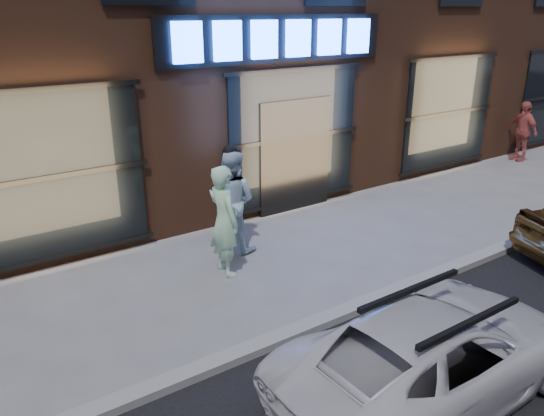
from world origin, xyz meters
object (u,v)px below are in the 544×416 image
(man_cap, at_px, (231,201))
(passerby, at_px, (522,131))
(white_suv, at_px, (433,352))
(man_bowtie, at_px, (224,221))

(man_cap, height_order, passerby, man_cap)
(passerby, height_order, white_suv, passerby)
(man_bowtie, height_order, passerby, man_bowtie)
(man_cap, relative_size, white_suv, 0.47)
(man_cap, bearing_deg, passerby, -119.41)
(man_cap, xyz_separation_m, white_suv, (-0.12, -4.66, -0.38))
(man_bowtie, height_order, man_cap, man_cap)
(man_cap, distance_m, white_suv, 4.68)
(man_bowtie, bearing_deg, passerby, -82.38)
(man_cap, relative_size, passerby, 1.09)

